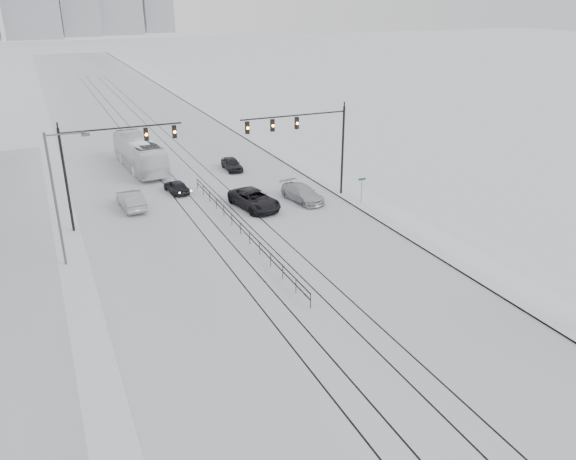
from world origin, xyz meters
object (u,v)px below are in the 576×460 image
object	(u,v)px
sedan_sb_outer	(131,200)
box_truck	(140,154)
sedan_nb_right	(302,193)
sedan_nb_far	(232,164)
sedan_sb_inner	(176,187)
sedan_nb_front	(254,200)

from	to	relation	value
sedan_sb_outer	box_truck	size ratio (longest dim) A/B	0.40
sedan_sb_outer	sedan_nb_right	bearing A→B (deg)	159.34
sedan_nb_right	box_truck	distance (m)	19.49
sedan_nb_right	sedan_nb_far	xyz separation A→B (m)	(-2.55, 11.64, -0.07)
sedan_sb_inner	sedan_nb_far	size ratio (longest dim) A/B	0.94
sedan_sb_inner	box_truck	distance (m)	9.40
sedan_sb_outer	sedan_nb_front	xyz separation A→B (m)	(9.58, -4.19, 0.00)
sedan_nb_far	box_truck	distance (m)	9.66
sedan_sb_outer	sedan_nb_far	world-z (taller)	sedan_sb_outer
sedan_sb_inner	box_truck	world-z (taller)	box_truck
sedan_sb_outer	sedan_nb_far	bearing A→B (deg)	-151.23
sedan_nb_far	sedan_nb_front	bearing A→B (deg)	-98.79
sedan_nb_far	box_truck	world-z (taller)	box_truck
box_truck	sedan_nb_far	bearing A→B (deg)	149.07
sedan_nb_right	sedan_nb_far	bearing A→B (deg)	93.05
sedan_nb_far	sedan_sb_inner	bearing A→B (deg)	-144.43
sedan_sb_inner	sedan_nb_front	world-z (taller)	sedan_nb_front
sedan_sb_outer	sedan_nb_front	distance (m)	10.45
sedan_sb_inner	sedan_nb_front	size ratio (longest dim) A/B	0.64
sedan_nb_right	sedan_nb_far	size ratio (longest dim) A/B	1.30
sedan_sb_inner	sedan_nb_front	bearing A→B (deg)	118.56
sedan_sb_inner	sedan_sb_outer	bearing A→B (deg)	20.72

